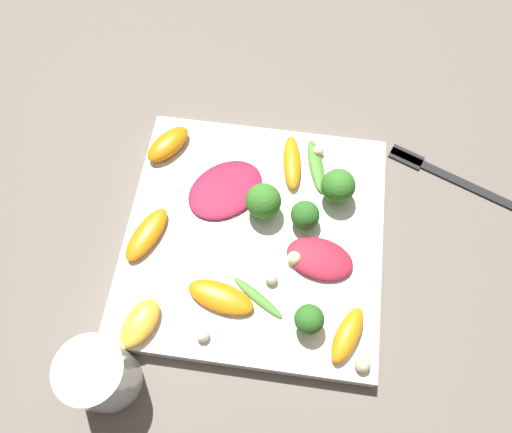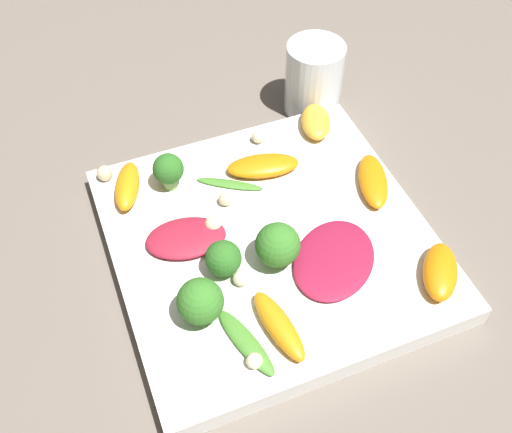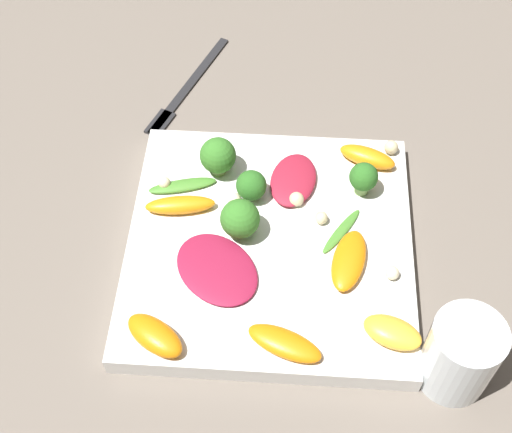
# 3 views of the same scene
# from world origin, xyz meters

# --- Properties ---
(ground_plane) EXTENTS (2.40, 2.40, 0.00)m
(ground_plane) POSITION_xyz_m (0.00, 0.00, 0.00)
(ground_plane) COLOR #6B6056
(plate) EXTENTS (0.30, 0.30, 0.02)m
(plate) POSITION_xyz_m (0.00, 0.00, 0.01)
(plate) COLOR white
(plate) RESTS_ON ground_plane
(drinking_glass) EXTENTS (0.07, 0.07, 0.09)m
(drinking_glass) POSITION_xyz_m (-0.18, 0.13, 0.04)
(drinking_glass) COLOR white
(drinking_glass) RESTS_ON ground_plane
(fork) EXTENTS (0.09, 0.19, 0.01)m
(fork) POSITION_xyz_m (0.12, -0.23, 0.00)
(fork) COLOR #262628
(fork) RESTS_ON ground_plane
(radicchio_leaf_0) EXTENTS (0.06, 0.08, 0.01)m
(radicchio_leaf_0) POSITION_xyz_m (-0.02, -0.08, 0.03)
(radicchio_leaf_0) COLOR maroon
(radicchio_leaf_0) RESTS_ON plate
(radicchio_leaf_1) EXTENTS (0.12, 0.12, 0.01)m
(radicchio_leaf_1) POSITION_xyz_m (0.05, 0.04, 0.03)
(radicchio_leaf_1) COLOR maroon
(radicchio_leaf_1) RESTS_ON plate
(orange_segment_0) EXTENTS (0.08, 0.05, 0.02)m
(orange_segment_0) POSITION_xyz_m (-0.02, 0.12, 0.03)
(orange_segment_0) COLOR orange
(orange_segment_0) RESTS_ON plate
(orange_segment_1) EXTENTS (0.06, 0.05, 0.02)m
(orange_segment_1) POSITION_xyz_m (-0.12, 0.11, 0.03)
(orange_segment_1) COLOR #FCAD33
(orange_segment_1) RESTS_ON plate
(orange_segment_2) EXTENTS (0.05, 0.08, 0.01)m
(orange_segment_2) POSITION_xyz_m (-0.08, 0.03, 0.03)
(orange_segment_2) COLOR orange
(orange_segment_2) RESTS_ON plate
(orange_segment_3) EXTENTS (0.08, 0.03, 0.02)m
(orange_segment_3) POSITION_xyz_m (0.10, -0.03, 0.03)
(orange_segment_3) COLOR orange
(orange_segment_3) RESTS_ON plate
(orange_segment_4) EXTENTS (0.07, 0.04, 0.02)m
(orange_segment_4) POSITION_xyz_m (-0.10, -0.11, 0.03)
(orange_segment_4) COLOR orange
(orange_segment_4) RESTS_ON plate
(orange_segment_5) EXTENTS (0.07, 0.06, 0.02)m
(orange_segment_5) POSITION_xyz_m (0.10, 0.12, 0.03)
(orange_segment_5) COLOR orange
(orange_segment_5) RESTS_ON plate
(broccoli_floret_0) EXTENTS (0.04, 0.04, 0.05)m
(broccoli_floret_0) POSITION_xyz_m (0.06, -0.09, 0.05)
(broccoli_floret_0) COLOR #7A9E51
(broccoli_floret_0) RESTS_ON plate
(broccoli_floret_1) EXTENTS (0.03, 0.03, 0.04)m
(broccoli_floret_1) POSITION_xyz_m (-0.10, -0.07, 0.05)
(broccoli_floret_1) COLOR #84AD5B
(broccoli_floret_1) RESTS_ON plate
(broccoli_floret_2) EXTENTS (0.03, 0.03, 0.04)m
(broccoli_floret_2) POSITION_xyz_m (0.02, -0.06, 0.04)
(broccoli_floret_2) COLOR #84AD5B
(broccoli_floret_2) RESTS_ON plate
(broccoli_floret_3) EXTENTS (0.04, 0.04, 0.05)m
(broccoli_floret_3) POSITION_xyz_m (0.03, -0.01, 0.05)
(broccoli_floret_3) COLOR #7A9E51
(broccoli_floret_3) RESTS_ON plate
(arugula_sprig_0) EXTENTS (0.05, 0.06, 0.00)m
(arugula_sprig_0) POSITION_xyz_m (-0.08, -0.01, 0.03)
(arugula_sprig_0) COLOR #47842D
(arugula_sprig_0) RESTS_ON plate
(arugula_sprig_1) EXTENTS (0.08, 0.04, 0.01)m
(arugula_sprig_1) POSITION_xyz_m (0.10, -0.06, 0.03)
(arugula_sprig_1) COLOR #47842D
(arugula_sprig_1) RESTS_ON plate
(macadamia_nut_0) EXTENTS (0.01, 0.01, 0.01)m
(macadamia_nut_0) POSITION_xyz_m (0.04, -0.05, 0.03)
(macadamia_nut_0) COLOR beige
(macadamia_nut_0) RESTS_ON plate
(macadamia_nut_1) EXTENTS (0.01, 0.01, 0.01)m
(macadamia_nut_1) POSITION_xyz_m (-0.05, -0.03, 0.03)
(macadamia_nut_1) COLOR beige
(macadamia_nut_1) RESTS_ON plate
(macadamia_nut_2) EXTENTS (0.01, 0.01, 0.01)m
(macadamia_nut_2) POSITION_xyz_m (-0.13, 0.04, 0.03)
(macadamia_nut_2) COLOR beige
(macadamia_nut_2) RESTS_ON plate
(macadamia_nut_3) EXTENTS (0.02, 0.02, 0.02)m
(macadamia_nut_3) POSITION_xyz_m (-0.13, -0.13, 0.03)
(macadamia_nut_3) COLOR beige
(macadamia_nut_3) RESTS_ON plate
(macadamia_nut_4) EXTENTS (0.01, 0.01, 0.01)m
(macadamia_nut_4) POSITION_xyz_m (0.12, -0.06, 0.03)
(macadamia_nut_4) COLOR beige
(macadamia_nut_4) RESTS_ON plate
(macadamia_nut_5) EXTENTS (0.02, 0.02, 0.02)m
(macadamia_nut_5) POSITION_xyz_m (-0.03, -0.05, 0.03)
(macadamia_nut_5) COLOR beige
(macadamia_nut_5) RESTS_ON plate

